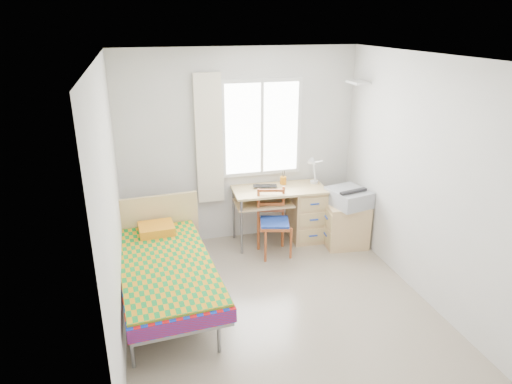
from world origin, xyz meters
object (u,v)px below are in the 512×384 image
(bed, at_px, (166,265))
(chair, at_px, (274,218))
(cabinet, at_px, (345,224))
(desk, at_px, (301,210))
(printer, at_px, (349,197))

(bed, xyz_separation_m, chair, (1.45, 0.75, 0.06))
(bed, bearing_deg, chair, 23.53)
(chair, bearing_deg, bed, -137.89)
(cabinet, bearing_deg, desk, 152.55)
(chair, bearing_deg, cabinet, 13.01)
(desk, relative_size, cabinet, 2.10)
(bed, height_order, cabinet, bed)
(chair, distance_m, cabinet, 1.02)
(bed, distance_m, chair, 1.64)
(desk, bearing_deg, printer, -33.58)
(bed, bearing_deg, printer, 11.72)
(bed, relative_size, chair, 2.40)
(chair, height_order, printer, chair)
(bed, height_order, printer, bed)
(desk, distance_m, chair, 0.59)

